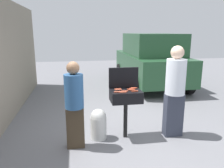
% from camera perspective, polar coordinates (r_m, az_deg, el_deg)
% --- Properties ---
extents(ground_plane, '(24.00, 24.00, 0.00)m').
position_cam_1_polar(ground_plane, '(4.74, 3.69, -12.86)').
color(ground_plane, slate).
extents(bbq_grill, '(0.60, 0.44, 0.98)m').
position_cam_1_polar(bbq_grill, '(4.33, 3.58, -3.61)').
color(bbq_grill, black).
rests_on(bbq_grill, ground).
extents(grill_lid_open, '(0.60, 0.05, 0.42)m').
position_cam_1_polar(grill_lid_open, '(4.45, 3.00, 1.61)').
color(grill_lid_open, black).
rests_on(grill_lid_open, bbq_grill).
extents(hot_dog_0, '(0.13, 0.03, 0.03)m').
position_cam_1_polar(hot_dog_0, '(4.30, 1.67, -1.50)').
color(hot_dog_0, '#C6593D').
rests_on(hot_dog_0, bbq_grill).
extents(hot_dog_1, '(0.13, 0.04, 0.03)m').
position_cam_1_polar(hot_dog_1, '(4.13, 2.85, -2.14)').
color(hot_dog_1, '#C6593D').
rests_on(hot_dog_1, bbq_grill).
extents(hot_dog_2, '(0.13, 0.04, 0.03)m').
position_cam_1_polar(hot_dog_2, '(4.21, 3.27, -1.86)').
color(hot_dog_2, '#B74C33').
rests_on(hot_dog_2, bbq_grill).
extents(hot_dog_3, '(0.13, 0.04, 0.03)m').
position_cam_1_polar(hot_dog_3, '(4.35, 4.75, -1.36)').
color(hot_dog_3, '#AD4228').
rests_on(hot_dog_3, bbq_grill).
extents(hot_dog_4, '(0.13, 0.04, 0.03)m').
position_cam_1_polar(hot_dog_4, '(4.35, 1.46, -1.32)').
color(hot_dog_4, '#B74C33').
rests_on(hot_dog_4, bbq_grill).
extents(hot_dog_5, '(0.13, 0.03, 0.03)m').
position_cam_1_polar(hot_dog_5, '(4.31, 5.12, -1.53)').
color(hot_dog_5, '#AD4228').
rests_on(hot_dog_5, bbq_grill).
extents(hot_dog_6, '(0.13, 0.04, 0.03)m').
position_cam_1_polar(hot_dog_6, '(4.22, 5.93, -1.85)').
color(hot_dog_6, '#AD4228').
rests_on(hot_dog_6, bbq_grill).
extents(hot_dog_7, '(0.13, 0.04, 0.03)m').
position_cam_1_polar(hot_dog_7, '(4.46, 5.67, -1.02)').
color(hot_dog_7, '#AD4228').
rests_on(hot_dog_7, bbq_grill).
extents(hot_dog_8, '(0.13, 0.04, 0.03)m').
position_cam_1_polar(hot_dog_8, '(4.15, 1.41, -2.06)').
color(hot_dog_8, '#C6593D').
rests_on(hot_dog_8, bbq_grill).
extents(hot_dog_9, '(0.13, 0.03, 0.03)m').
position_cam_1_polar(hot_dog_9, '(4.42, 5.35, -1.14)').
color(hot_dog_9, '#AD4228').
rests_on(hot_dog_9, bbq_grill).
extents(propane_tank, '(0.32, 0.32, 0.62)m').
position_cam_1_polar(propane_tank, '(4.45, -3.52, -10.12)').
color(propane_tank, silver).
rests_on(propane_tank, ground).
extents(person_left, '(0.34, 0.34, 1.60)m').
position_cam_1_polar(person_left, '(3.99, -9.71, -4.70)').
color(person_left, '#3F3323').
rests_on(person_left, ground).
extents(person_right, '(0.39, 0.39, 1.84)m').
position_cam_1_polar(person_right, '(4.54, 15.97, -1.12)').
color(person_right, '#333847').
rests_on(person_right, ground).
extents(parked_minivan, '(2.06, 4.42, 2.02)m').
position_cam_1_polar(parked_minivan, '(8.86, 9.91, 6.27)').
color(parked_minivan, '#234C2D').
rests_on(parked_minivan, ground).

